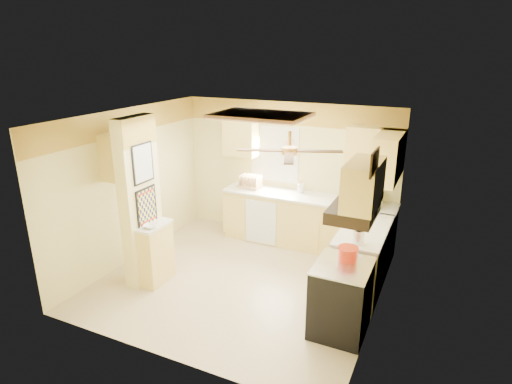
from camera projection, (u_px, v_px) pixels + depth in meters
The scene contains 34 objects.
floor at pixel (241, 280), 6.55m from camera, with size 4.00×4.00×0.00m, color tan.
ceiling at pixel (239, 117), 5.75m from camera, with size 4.00×4.00×0.00m, color white.
wall_back at pixel (287, 171), 7.78m from camera, with size 4.00×4.00×0.00m, color #E7D98D.
wall_front at pixel (158, 260), 4.52m from camera, with size 4.00×4.00×0.00m, color #E7D98D.
wall_left at pixel (131, 186), 6.95m from camera, with size 3.80×3.80×0.00m, color #E7D98D.
wall_right at pixel (382, 227), 5.35m from camera, with size 3.80×3.80×0.00m, color #E7D98D.
wallpaper_border at pixel (288, 114), 7.43m from camera, with size 4.00×0.02×0.40m, color #FFDA4B.
partition_column at pixel (140, 202), 6.22m from camera, with size 0.20×0.70×2.50m, color #E7D98D.
partition_ledge at pixel (157, 255), 6.39m from camera, with size 0.25×0.55×0.90m, color #EACA6F.
ledge_top at pixel (154, 226), 6.24m from camera, with size 0.28×0.58×0.04m, color white.
lower_cabinets_back at pixel (307, 222), 7.58m from camera, with size 3.00×0.60×0.90m, color #EACA6F.
lower_cabinets_right at pixel (363, 259), 6.24m from camera, with size 0.60×1.40×0.90m, color #EACA6F.
countertop_back at pixel (307, 197), 7.42m from camera, with size 3.04×0.64×0.04m, color white.
countertop_right at pixel (365, 230), 6.09m from camera, with size 0.64×1.44×0.04m, color white.
dishwasher_panel at pixel (261, 222), 7.62m from camera, with size 0.58×0.02×0.80m, color white.
window at pixel (275, 154), 7.77m from camera, with size 0.92×0.02×1.02m.
upper_cab_back_left at pixel (241, 137), 7.78m from camera, with size 0.60×0.35×0.70m, color #EACA6F.
upper_cab_back_right at pixel (375, 149), 6.82m from camera, with size 0.90×0.35×0.70m, color #EACA6F.
upper_cab_right at pixel (388, 157), 6.30m from camera, with size 0.35×1.00×0.70m, color #EACA6F.
upper_cab_left_wall at pixel (125, 154), 6.48m from camera, with size 0.35×0.75×0.70m, color #EACA6F.
upper_cab_over_stove at pixel (363, 184), 4.72m from camera, with size 0.35×0.76×0.52m, color #EACA6F.
stove at pixel (341, 298), 5.26m from camera, with size 0.68×0.77×0.92m.
range_hood at pixel (354, 211), 4.86m from camera, with size 0.50×0.76×0.14m, color black.
poster_menu at pixel (143, 163), 5.98m from camera, with size 0.02×0.42×0.57m.
poster_nashville at pixel (147, 207), 6.19m from camera, with size 0.02×0.42×0.57m.
ceiling_light_panel at pixel (261, 116), 6.15m from camera, with size 1.35×0.95×0.06m.
ceiling_fan at pixel (289, 150), 4.82m from camera, with size 1.15×1.15×0.26m.
vent_grate at pixel (375, 162), 4.25m from camera, with size 0.02×0.40×0.25m, color black.
microwave at pixel (361, 195), 6.99m from camera, with size 0.55×0.38×0.31m, color white.
bowl at pixel (150, 226), 6.10m from camera, with size 0.19×0.19×0.05m, color white.
dutch_oven at pixel (348, 253), 5.21m from camera, with size 0.25×0.25×0.17m.
kettle at pixel (359, 236), 5.58m from camera, with size 0.14×0.14×0.22m.
dish_rack at pixel (250, 183), 7.86m from camera, with size 0.42×0.32×0.23m.
utensil_crock at pixel (301, 188), 7.59m from camera, with size 0.12×0.12×0.24m.
Camera 1 is at (2.65, -5.13, 3.38)m, focal length 30.00 mm.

